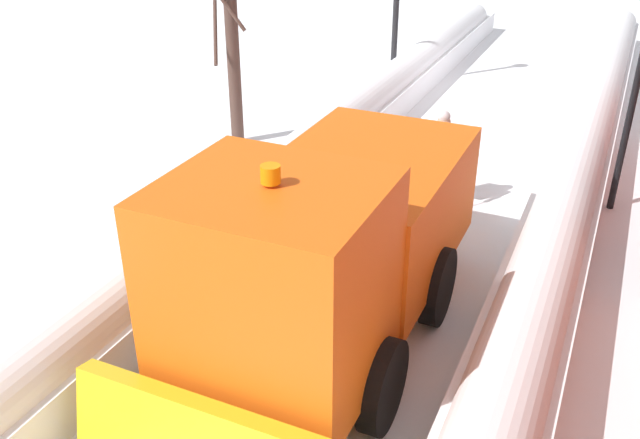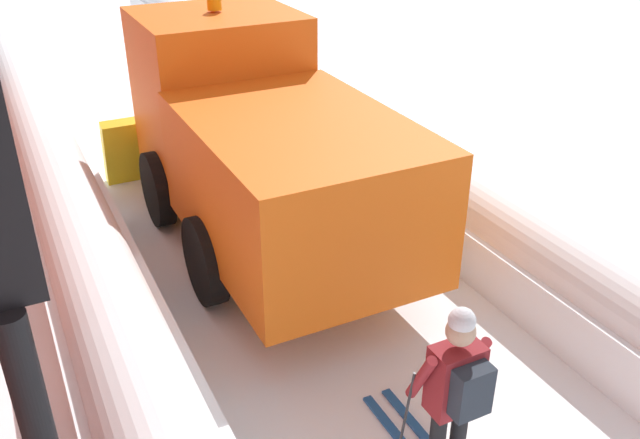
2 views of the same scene
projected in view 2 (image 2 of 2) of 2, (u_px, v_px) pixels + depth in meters
The scene contains 6 objects.
ground_plane at pixel (305, 287), 8.60m from camera, with size 80.00×80.00×0.00m, color white.
snowbank_left at pixel (100, 298), 7.36m from camera, with size 1.10×36.00×1.28m.
snowbank_right at pixel (465, 212), 9.33m from camera, with size 1.10×36.00×1.11m.
plow_truck at pixel (256, 141), 9.03m from camera, with size 3.20×5.98×3.12m.
skier at pixel (454, 391), 5.50m from camera, with size 0.62×1.80×1.81m.
traffic_light_pole at pixel (29, 388), 2.55m from camera, with size 0.28×0.42×4.38m.
Camera 2 is at (-3.03, 3.50, 4.83)m, focal length 38.21 mm.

